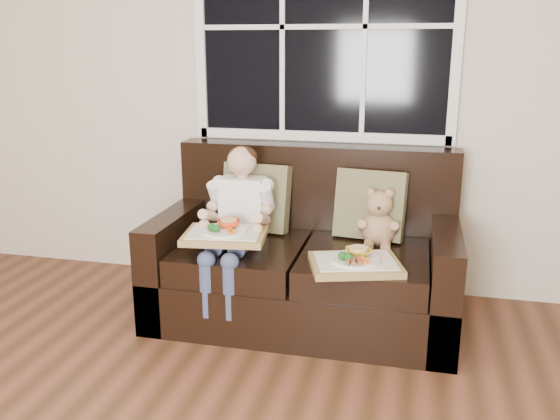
% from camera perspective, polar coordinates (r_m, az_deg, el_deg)
% --- Properties ---
extents(window_back, '(1.62, 0.04, 1.37)m').
position_cam_1_polar(window_back, '(3.71, 4.21, 17.18)').
color(window_back, black).
rests_on(window_back, room_walls).
extents(loveseat, '(1.70, 0.92, 0.96)m').
position_cam_1_polar(loveseat, '(3.48, 2.54, -5.20)').
color(loveseat, black).
rests_on(loveseat, ground).
extents(pillow_left, '(0.42, 0.22, 0.42)m').
position_cam_1_polar(pillow_left, '(3.60, -2.31, 1.23)').
color(pillow_left, olive).
rests_on(pillow_left, loveseat).
extents(pillow_right, '(0.42, 0.24, 0.41)m').
position_cam_1_polar(pillow_right, '(3.48, 8.67, 0.51)').
color(pillow_right, olive).
rests_on(pillow_right, loveseat).
extents(child, '(0.37, 0.59, 0.84)m').
position_cam_1_polar(child, '(3.36, -4.06, -0.12)').
color(child, white).
rests_on(child, loveseat).
extents(teddy_bear, '(0.20, 0.25, 0.34)m').
position_cam_1_polar(teddy_bear, '(3.37, 9.46, -1.15)').
color(teddy_bear, tan).
rests_on(teddy_bear, loveseat).
extents(tray_left, '(0.47, 0.38, 0.10)m').
position_cam_1_polar(tray_left, '(3.17, -5.31, -2.24)').
color(tray_left, '#9C7B46').
rests_on(tray_left, child).
extents(tray_right, '(0.53, 0.45, 0.10)m').
position_cam_1_polar(tray_right, '(3.04, 7.25, -5.02)').
color(tray_right, '#9C7B46').
rests_on(tray_right, loveseat).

